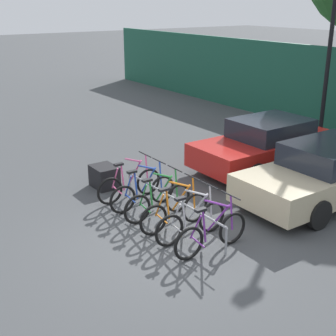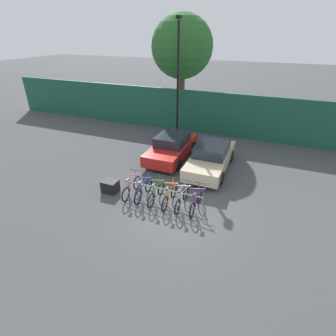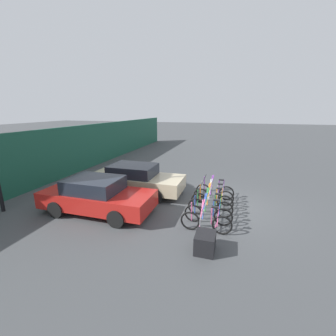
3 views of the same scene
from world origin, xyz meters
The scene contains 12 objects.
ground_plane centered at (0.00, 0.00, 0.00)m, with size 120.00×120.00×0.00m, color #424447.
hoarding_wall centered at (0.00, 9.50, 1.47)m, with size 36.00×0.16×2.95m, color #19513D.
bike_rack centered at (-0.81, 0.68, 0.48)m, with size 3.54×0.04×0.57m.
bicycle_pink centered at (-2.31, 0.53, 0.38)m, with size 0.68×1.71×1.05m.
bicycle_blue centered at (-1.71, 0.53, 0.38)m, with size 0.68×1.71×1.05m.
bicycle_green centered at (-1.10, 0.53, 0.38)m, with size 0.68×1.71×1.05m.
bicycle_orange centered at (-0.48, 0.53, 0.38)m, with size 0.68×1.71×1.05m.
bicycle_silver centered at (0.07, 0.53, 0.38)m, with size 0.68×1.71×1.05m.
bicycle_purple centered at (0.69, 0.53, 0.38)m, with size 0.68×1.71×1.05m.
car_red centered at (-2.03, 4.81, 0.69)m, with size 1.91×4.37×1.40m.
car_beige centered at (0.37, 4.30, 0.69)m, with size 1.91×4.59×1.40m.
cargo_crate centered at (-3.35, 0.40, 0.28)m, with size 0.70×0.56×0.55m, color black.
Camera 3 is at (-9.07, -0.22, 3.96)m, focal length 24.00 mm.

